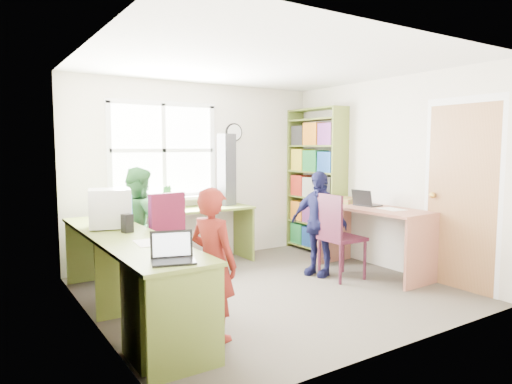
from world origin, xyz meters
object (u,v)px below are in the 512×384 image
Objects in this scene: wooden_chair at (337,233)px; crt_monitor at (110,208)px; laptop_right at (365,202)px; cd_tower at (227,170)px; person_green at (140,226)px; person_navy at (318,223)px; right_desk at (375,226)px; potted_plant at (165,198)px; person_red at (213,264)px; swivel_chair at (174,254)px; l_desk at (162,274)px; bookshelf at (316,184)px; laptop_left at (173,254)px.

crt_monitor is (-2.43, 0.61, 0.40)m from wooden_chair.
laptop_right reaches higher than wooden_chair.
cd_tower reaches higher than person_green.
person_green reaches higher than laptop_right.
person_navy is (-0.64, 0.14, -0.23)m from laptop_right.
potted_plant reaches higher than right_desk.
swivel_chair is at bearing -27.01° from person_red.
cd_tower is 0.96m from potted_plant.
crt_monitor is 0.48× the size of cd_tower.
l_desk is 3.04× the size of cd_tower.
l_desk is 2.93× the size of wooden_chair.
wooden_chair is 1.79m from cd_tower.
wooden_chair is at bearing 0.30° from crt_monitor.
cd_tower is at bearing 168.43° from bookshelf.
person_green is at bearing 154.67° from right_desk.
swivel_chair is 1.26m from potted_plant.
person_green is (0.23, 1.26, 0.21)m from l_desk.
l_desk is 9.33× the size of laptop_right.
right_desk is 0.32m from laptop_right.
crt_monitor is 2.42m from person_navy.
cd_tower is 0.79× the size of person_red.
wooden_chair is at bearing 172.64° from right_desk.
cd_tower reaches higher than wooden_chair.
crt_monitor is at bearing 167.47° from wooden_chair.
laptop_right is (3.01, 1.07, 0.06)m from laptop_left.
cd_tower reaches higher than person_navy.
laptop_left is at bearing -121.74° from swivel_chair.
laptop_right is (-0.15, -1.13, -0.14)m from bookshelf.
person_navy is (-0.79, -0.99, -0.37)m from bookshelf.
laptop_left is at bearing -82.95° from person_navy.
person_navy reaches higher than wooden_chair.
laptop_left is (-3.16, -2.20, -0.20)m from bookshelf.
potted_plant is at bearing 63.64° from swivel_chair.
wooden_chair is 2.26m from person_green.
l_desk is 2.40× the size of person_red.
l_desk is at bearing 6.01° from person_red.
person_navy reaches higher than crt_monitor.
bookshelf is 2.75m from person_green.
wooden_chair is 2.62m from laptop_left.
l_desk is 2.07× the size of right_desk.
bookshelf is at bearing 26.43° from l_desk.
person_green is at bearing -20.69° from person_red.
wooden_chair is 0.67m from laptop_right.
laptop_left is at bearing -138.54° from cd_tower.
bookshelf is 3.86m from laptop_left.
person_red is at bearing -159.12° from wooden_chair.
wooden_chair is at bearing -20.11° from swivel_chair.
potted_plant is (0.91, 0.88, -0.03)m from crt_monitor.
bookshelf reaches higher than wooden_chair.
person_red is at bearing -167.96° from right_desk.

